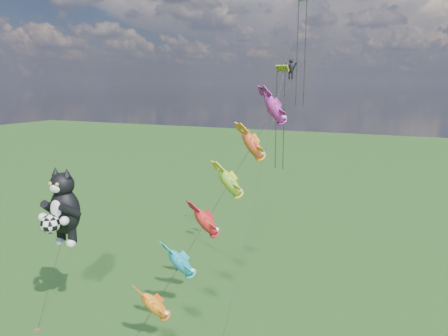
% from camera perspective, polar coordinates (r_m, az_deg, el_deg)
% --- Properties ---
extents(cat_kite_rig, '(2.88, 4.35, 12.18)m').
position_cam_1_polar(cat_kite_rig, '(35.65, -20.35, -4.81)').
color(cat_kite_rig, brown).
rests_on(cat_kite_rig, ground).
extents(fish_windsock_rig, '(8.36, 13.72, 19.95)m').
position_cam_1_polar(fish_windsock_rig, '(26.84, -0.85, -4.58)').
color(fish_windsock_rig, brown).
rests_on(fish_windsock_rig, ground).
extents(parafoil_rig, '(1.98, 17.52, 26.79)m').
position_cam_1_polar(parafoil_rig, '(38.24, 8.57, 12.26)').
color(parafoil_rig, brown).
rests_on(parafoil_rig, ground).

